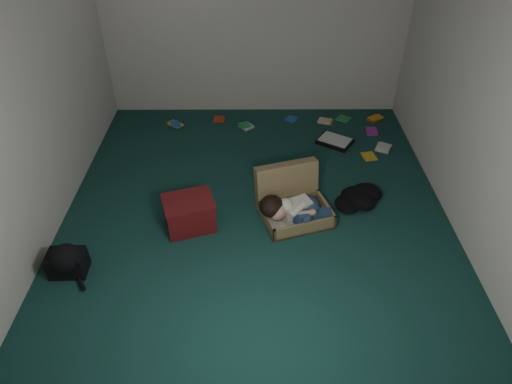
{
  "coord_description": "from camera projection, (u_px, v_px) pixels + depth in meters",
  "views": [
    {
      "loc": [
        -0.02,
        -3.71,
        3.14
      ],
      "look_at": [
        0.0,
        -0.15,
        0.35
      ],
      "focal_mm": 32.0,
      "sensor_mm": 36.0,
      "label": 1
    }
  ],
  "objects": [
    {
      "name": "floor",
      "position": [
        256.0,
        209.0,
        4.86
      ],
      "size": [
        4.5,
        4.5,
        0.0
      ],
      "primitive_type": "plane",
      "color": "#153D38",
      "rests_on": "ground"
    },
    {
      "name": "wall_right",
      "position": [
        480.0,
        97.0,
        4.06
      ],
      "size": [
        0.0,
        4.5,
        4.5
      ],
      "primitive_type": "plane",
      "rotation": [
        1.57,
        0.0,
        -1.57
      ],
      "color": "silver",
      "rests_on": "ground"
    },
    {
      "name": "wall_back",
      "position": [
        255.0,
        18.0,
        5.83
      ],
      "size": [
        4.5,
        0.0,
        4.5
      ],
      "primitive_type": "plane",
      "rotation": [
        1.57,
        0.0,
        0.0
      ],
      "color": "silver",
      "rests_on": "ground"
    },
    {
      "name": "paper_tray",
      "position": [
        335.0,
        141.0,
        5.89
      ],
      "size": [
        0.52,
        0.49,
        0.06
      ],
      "rotation": [
        0.0,
        0.0,
        -0.57
      ],
      "color": "black",
      "rests_on": "floor"
    },
    {
      "name": "wall_front",
      "position": [
        258.0,
        301.0,
        2.28
      ],
      "size": [
        4.5,
        0.0,
        4.5
      ],
      "primitive_type": "plane",
      "rotation": [
        -1.57,
        0.0,
        0.0
      ],
      "color": "silver",
      "rests_on": "ground"
    },
    {
      "name": "person",
      "position": [
        294.0,
        209.0,
        4.56
      ],
      "size": [
        0.75,
        0.38,
        0.31
      ],
      "rotation": [
        0.0,
        0.0,
        0.3
      ],
      "color": "white",
      "rests_on": "suitcase"
    },
    {
      "name": "wall_left",
      "position": [
        31.0,
        98.0,
        4.05
      ],
      "size": [
        0.0,
        4.5,
        4.5
      ],
      "primitive_type": "plane",
      "rotation": [
        1.57,
        0.0,
        1.57
      ],
      "color": "silver",
      "rests_on": "ground"
    },
    {
      "name": "clothing_pile",
      "position": [
        360.0,
        197.0,
        4.91
      ],
      "size": [
        0.58,
        0.53,
        0.15
      ],
      "primitive_type": null,
      "rotation": [
        0.0,
        0.0,
        -0.39
      ],
      "color": "black",
      "rests_on": "floor"
    },
    {
      "name": "maroon_bin",
      "position": [
        189.0,
        213.0,
        4.54
      ],
      "size": [
        0.58,
        0.51,
        0.34
      ],
      "rotation": [
        0.0,
        0.0,
        0.3
      ],
      "color": "#5C1215",
      "rests_on": "floor"
    },
    {
      "name": "backpack",
      "position": [
        67.0,
        262.0,
        4.09
      ],
      "size": [
        0.42,
        0.34,
        0.25
      ],
      "primitive_type": null,
      "rotation": [
        0.0,
        0.0,
        0.03
      ],
      "color": "black",
      "rests_on": "floor"
    },
    {
      "name": "book_scatter",
      "position": [
        309.0,
        128.0,
        6.19
      ],
      "size": [
        2.99,
        1.18,
        0.02
      ],
      "color": "gold",
      "rests_on": "floor"
    },
    {
      "name": "suitcase",
      "position": [
        292.0,
        201.0,
        4.73
      ],
      "size": [
        0.84,
        0.83,
        0.49
      ],
      "rotation": [
        0.0,
        0.0,
        0.3
      ],
      "color": "olive",
      "rests_on": "floor"
    }
  ]
}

